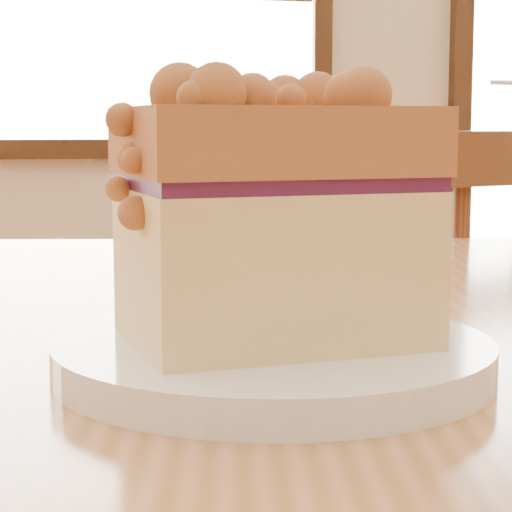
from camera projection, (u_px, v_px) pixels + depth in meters
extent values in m
cube|color=#38200F|center=(130.00, 149.00, 4.18)|extent=(1.76, 0.06, 0.08)
cube|color=#38200F|center=(461.00, 71.00, 4.51)|extent=(0.09, 0.06, 2.20)
cube|color=brown|center=(412.00, 478.00, 1.26)|extent=(0.48, 0.48, 0.04)
cylinder|color=brown|center=(401.00, 354.00, 1.00)|extent=(0.03, 0.03, 0.43)
cylinder|color=brown|center=(458.00, 355.00, 1.04)|extent=(0.02, 0.02, 0.37)
cylinder|color=white|center=(273.00, 357.00, 0.44)|extent=(0.20, 0.20, 0.02)
cylinder|color=white|center=(273.00, 366.00, 0.45)|extent=(0.13, 0.13, 0.01)
cube|color=#EDC586|center=(273.00, 265.00, 0.44)|extent=(0.13, 0.10, 0.07)
cube|color=#451334|center=(273.00, 181.00, 0.43)|extent=(0.13, 0.10, 0.01)
cube|color=#A15F32|center=(273.00, 141.00, 0.43)|extent=(0.13, 0.10, 0.03)
sphere|color=#A15F32|center=(328.00, 96.00, 0.44)|extent=(0.03, 0.03, 0.03)
sphere|color=#A15F32|center=(241.00, 99.00, 0.44)|extent=(0.02, 0.02, 0.02)
sphere|color=#A15F32|center=(231.00, 97.00, 0.39)|extent=(0.02, 0.02, 0.02)
sphere|color=#A15F32|center=(191.00, 96.00, 0.43)|extent=(0.02, 0.02, 0.02)
sphere|color=#A15F32|center=(197.00, 94.00, 0.39)|extent=(0.02, 0.02, 0.02)
sphere|color=#A15F32|center=(365.00, 101.00, 0.44)|extent=(0.01, 0.01, 0.01)
sphere|color=#A15F32|center=(323.00, 101.00, 0.48)|extent=(0.02, 0.02, 0.02)
sphere|color=#A15F32|center=(176.00, 99.00, 0.44)|extent=(0.02, 0.02, 0.02)
sphere|color=#A15F32|center=(264.00, 103.00, 0.46)|extent=(0.01, 0.01, 0.01)
sphere|color=#A15F32|center=(325.00, 96.00, 0.40)|extent=(0.02, 0.02, 0.02)
sphere|color=#A15F32|center=(291.00, 95.00, 0.40)|extent=(0.02, 0.02, 0.02)
sphere|color=#A15F32|center=(321.00, 97.00, 0.41)|extent=(0.02, 0.02, 0.02)
sphere|color=#A15F32|center=(278.00, 98.00, 0.46)|extent=(0.02, 0.02, 0.02)
sphere|color=#A15F32|center=(298.00, 102.00, 0.45)|extent=(0.01, 0.01, 0.01)
sphere|color=#A15F32|center=(286.00, 101.00, 0.43)|extent=(0.01, 0.01, 0.01)
sphere|color=#A15F32|center=(321.00, 98.00, 0.47)|extent=(0.02, 0.02, 0.02)
sphere|color=#A15F32|center=(111.00, 154.00, 0.44)|extent=(0.01, 0.01, 0.01)
sphere|color=#A15F32|center=(135.00, 173.00, 0.41)|extent=(0.02, 0.02, 0.02)
sphere|color=#A15F32|center=(131.00, 119.00, 0.40)|extent=(0.02, 0.02, 0.02)
sphere|color=#A15F32|center=(129.00, 169.00, 0.39)|extent=(0.02, 0.02, 0.02)
sphere|color=#A15F32|center=(112.00, 140.00, 0.43)|extent=(0.02, 0.02, 0.02)
sphere|color=#A15F32|center=(120.00, 117.00, 0.42)|extent=(0.01, 0.01, 0.01)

